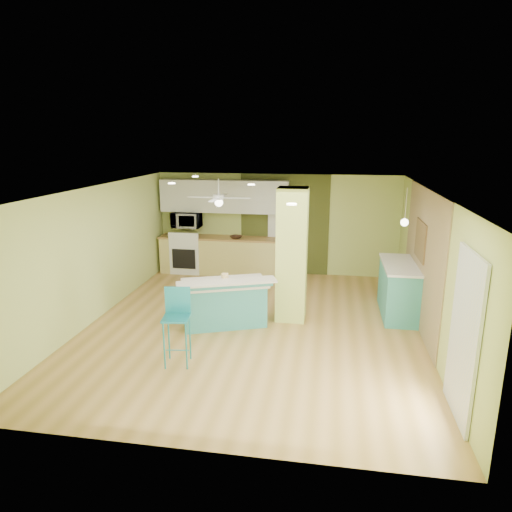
{
  "coord_description": "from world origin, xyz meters",
  "views": [
    {
      "loc": [
        1.34,
        -7.68,
        3.37
      ],
      "look_at": [
        -0.01,
        0.4,
        1.23
      ],
      "focal_mm": 32.0,
      "sensor_mm": 36.0,
      "label": 1
    }
  ],
  "objects_px": {
    "fruit_bowl": "(236,237)",
    "canister": "(225,279)",
    "side_counter": "(399,289)",
    "peninsula": "(225,302)",
    "bar_stool": "(177,314)"
  },
  "relations": [
    {
      "from": "side_counter",
      "to": "canister",
      "type": "height_order",
      "value": "side_counter"
    },
    {
      "from": "bar_stool",
      "to": "canister",
      "type": "relative_size",
      "value": 6.15
    },
    {
      "from": "peninsula",
      "to": "bar_stool",
      "type": "xyz_separation_m",
      "value": [
        -0.36,
        -1.55,
        0.36
      ]
    },
    {
      "from": "side_counter",
      "to": "canister",
      "type": "xyz_separation_m",
      "value": [
        -3.2,
        -1.12,
        0.39
      ]
    },
    {
      "from": "fruit_bowl",
      "to": "canister",
      "type": "distance_m",
      "value": 3.21
    },
    {
      "from": "fruit_bowl",
      "to": "canister",
      "type": "relative_size",
      "value": 1.49
    },
    {
      "from": "side_counter",
      "to": "canister",
      "type": "distance_m",
      "value": 3.41
    },
    {
      "from": "side_counter",
      "to": "fruit_bowl",
      "type": "xyz_separation_m",
      "value": [
        -3.66,
        2.06,
        0.46
      ]
    },
    {
      "from": "peninsula",
      "to": "side_counter",
      "type": "distance_m",
      "value": 3.39
    },
    {
      "from": "peninsula",
      "to": "side_counter",
      "type": "relative_size",
      "value": 1.17
    },
    {
      "from": "fruit_bowl",
      "to": "canister",
      "type": "height_order",
      "value": "fruit_bowl"
    },
    {
      "from": "peninsula",
      "to": "fruit_bowl",
      "type": "distance_m",
      "value": 3.16
    },
    {
      "from": "bar_stool",
      "to": "side_counter",
      "type": "height_order",
      "value": "bar_stool"
    },
    {
      "from": "peninsula",
      "to": "canister",
      "type": "xyz_separation_m",
      "value": [
        0.03,
        -0.09,
        0.48
      ]
    },
    {
      "from": "bar_stool",
      "to": "fruit_bowl",
      "type": "xyz_separation_m",
      "value": [
        -0.06,
        4.64,
        0.18
      ]
    }
  ]
}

